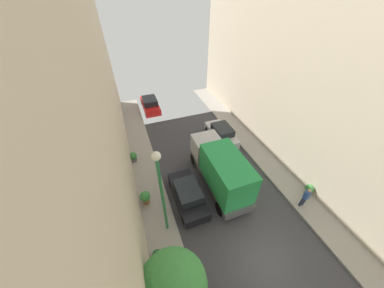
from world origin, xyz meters
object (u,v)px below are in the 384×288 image
at_px(street_tree_0, 173,285).
at_px(potted_plant_2, 145,197).
at_px(parked_car_left_2, 188,195).
at_px(pedestrian, 305,197).
at_px(lamp_post, 161,186).
at_px(parked_car_right_2, 221,134).
at_px(potted_plant_1, 309,189).
at_px(parked_car_left_3, 150,104).
at_px(potted_plant_3, 157,255).
at_px(potted_plant_4, 133,157).
at_px(delivery_truck, 220,169).

distance_m(street_tree_0, potted_plant_2, 7.02).
bearing_deg(parked_car_left_2, pedestrian, -23.32).
height_order(street_tree_0, lamp_post, lamp_post).
xyz_separation_m(parked_car_left_2, parked_car_right_2, (5.40, 5.56, 0.00)).
bearing_deg(street_tree_0, potted_plant_1, 15.70).
distance_m(street_tree_0, lamp_post, 4.12).
xyz_separation_m(parked_car_left_2, parked_car_left_3, (0.00, 13.73, 0.00)).
xyz_separation_m(potted_plant_3, potted_plant_4, (-0.21, 8.37, 0.05)).
height_order(potted_plant_1, potted_plant_2, potted_plant_2).
xyz_separation_m(delivery_truck, potted_plant_3, (-5.55, -3.62, -1.22)).
xyz_separation_m(parked_car_right_2, lamp_post, (-7.30, -7.07, 3.57)).
relative_size(parked_car_left_2, parked_car_left_3, 1.00).
bearing_deg(pedestrian, delivery_truck, 140.88).
height_order(potted_plant_3, lamp_post, lamp_post).
relative_size(street_tree_0, potted_plant_4, 5.56).
xyz_separation_m(parked_car_right_2, potted_plant_2, (-8.22, -4.78, 0.05)).
height_order(parked_car_right_2, delivery_truck, delivery_truck).
relative_size(parked_car_left_3, lamp_post, 0.65).
height_order(parked_car_left_2, potted_plant_2, parked_car_left_2).
bearing_deg(delivery_truck, potted_plant_1, -28.78).
relative_size(potted_plant_2, potted_plant_4, 1.22).
bearing_deg(delivery_truck, parked_car_right_2, 61.59).
bearing_deg(parked_car_left_3, parked_car_right_2, -56.53).
relative_size(parked_car_left_2, potted_plant_3, 5.64).
xyz_separation_m(parked_car_left_2, potted_plant_4, (-3.06, 5.32, -0.10)).
height_order(delivery_truck, potted_plant_2, delivery_truck).
bearing_deg(lamp_post, delivery_truck, 24.32).
distance_m(parked_car_left_2, lamp_post, 4.32).
height_order(pedestrian, lamp_post, lamp_post).
height_order(pedestrian, potted_plant_1, pedestrian).
bearing_deg(parked_car_left_3, pedestrian, -66.75).
relative_size(potted_plant_1, potted_plant_4, 1.02).
xyz_separation_m(potted_plant_1, potted_plant_3, (-11.19, -0.53, -0.06)).
distance_m(delivery_truck, potted_plant_4, 7.56).
distance_m(pedestrian, potted_plant_3, 10.11).
distance_m(parked_car_left_3, street_tree_0, 19.68).
bearing_deg(parked_car_left_3, potted_plant_1, -62.85).
height_order(parked_car_left_2, lamp_post, lamp_post).
relative_size(parked_car_left_2, potted_plant_1, 4.68).
bearing_deg(potted_plant_3, street_tree_0, -81.02).
bearing_deg(parked_car_right_2, parked_car_left_3, 123.47).
bearing_deg(pedestrian, potted_plant_4, 140.68).
distance_m(potted_plant_3, potted_plant_4, 8.37).
height_order(potted_plant_2, potted_plant_3, potted_plant_2).
bearing_deg(potted_plant_2, potted_plant_3, -90.52).
bearing_deg(street_tree_0, pedestrian, 14.12).
xyz_separation_m(potted_plant_2, potted_plant_4, (-0.25, 4.54, -0.15)).
bearing_deg(potted_plant_4, parked_car_left_2, -60.06).
bearing_deg(street_tree_0, lamp_post, 82.17).
relative_size(potted_plant_4, lamp_post, 0.14).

